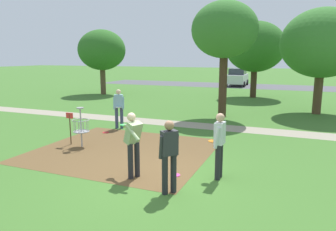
# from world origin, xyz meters

# --- Properties ---
(ground_plane) EXTENTS (160.00, 160.00, 0.00)m
(ground_plane) POSITION_xyz_m (0.00, 0.00, 0.00)
(ground_plane) COLOR #3D6B28
(dirt_tee_pad) EXTENTS (5.67, 5.12, 0.01)m
(dirt_tee_pad) POSITION_xyz_m (-2.01, 1.89, 0.00)
(dirt_tee_pad) COLOR brown
(dirt_tee_pad) RESTS_ON ground
(disc_golf_basket) EXTENTS (0.98, 0.58, 1.39)m
(disc_golf_basket) POSITION_xyz_m (-3.63, 1.73, 0.75)
(disc_golf_basket) COLOR #9E9EA3
(disc_golf_basket) RESTS_ON ground
(player_foreground_watching) EXTENTS (0.45, 0.46, 1.71)m
(player_foreground_watching) POSITION_xyz_m (0.64, -0.62, 0.97)
(player_foreground_watching) COLOR #232328
(player_foreground_watching) RESTS_ON ground
(player_throwing) EXTENTS (0.93, 0.82, 1.71)m
(player_throwing) POSITION_xyz_m (-0.57, -0.08, 0.99)
(player_throwing) COLOR #232328
(player_throwing) RESTS_ON ground
(player_waiting_left) EXTENTS (0.41, 0.47, 1.71)m
(player_waiting_left) POSITION_xyz_m (1.49, 0.70, 0.97)
(player_waiting_left) COLOR #232328
(player_waiting_left) RESTS_ON ground
(player_waiting_right) EXTENTS (0.49, 0.45, 1.71)m
(player_waiting_right) POSITION_xyz_m (-3.83, 4.68, 0.97)
(player_waiting_right) COLOR #384260
(player_waiting_right) RESTS_ON ground
(frisbee_near_basket) EXTENTS (0.25, 0.25, 0.02)m
(frisbee_near_basket) POSITION_xyz_m (0.40, 0.44, 0.01)
(frisbee_near_basket) COLOR #E53D99
(frisbee_near_basket) RESTS_ON ground
(frisbee_by_tee) EXTENTS (0.26, 0.26, 0.02)m
(frisbee_by_tee) POSITION_xyz_m (-3.94, 3.76, 0.01)
(frisbee_by_tee) COLOR red
(frisbee_by_tee) RESTS_ON ground
(frisbee_mid_grass) EXTENTS (0.22, 0.22, 0.02)m
(frisbee_mid_grass) POSITION_xyz_m (-6.31, 5.24, 0.01)
(frisbee_mid_grass) COLOR green
(frisbee_mid_grass) RESTS_ON ground
(tree_near_left) EXTENTS (3.83, 3.83, 5.24)m
(tree_near_left) POSITION_xyz_m (-11.57, 15.15, 3.59)
(tree_near_left) COLOR brown
(tree_near_left) RESTS_ON ground
(tree_near_right) EXTENTS (3.31, 3.31, 5.81)m
(tree_near_right) POSITION_xyz_m (-0.24, 9.00, 4.36)
(tree_near_right) COLOR #422D1E
(tree_near_right) RESTS_ON ground
(tree_mid_left) EXTENTS (4.41, 4.41, 5.68)m
(tree_mid_left) POSITION_xyz_m (0.25, 17.70, 3.79)
(tree_mid_left) COLOR #422D1E
(tree_mid_left) RESTS_ON ground
(tree_mid_center) EXTENTS (4.30, 4.30, 5.62)m
(tree_mid_center) POSITION_xyz_m (4.37, 11.82, 3.77)
(tree_mid_center) COLOR #4C3823
(tree_mid_center) RESTS_ON ground
(parking_lot_strip) EXTENTS (36.00, 6.00, 0.01)m
(parking_lot_strip) POSITION_xyz_m (0.00, 27.02, 0.00)
(parking_lot_strip) COLOR #4C4C51
(parking_lot_strip) RESTS_ON ground
(parked_car_leftmost) EXTENTS (2.04, 4.23, 1.84)m
(parked_car_leftmost) POSITION_xyz_m (-2.53, 26.90, 0.92)
(parked_car_leftmost) COLOR silver
(parked_car_leftmost) RESTS_ON ground
(gravel_path) EXTENTS (40.00, 1.23, 0.00)m
(gravel_path) POSITION_xyz_m (0.00, 6.51, 0.00)
(gravel_path) COLOR gray
(gravel_path) RESTS_ON ground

